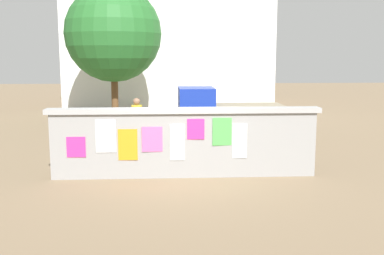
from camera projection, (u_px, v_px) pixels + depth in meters
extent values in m
plane|color=#7A664C|center=(177.00, 126.00, 19.06)|extent=(60.00, 60.00, 0.00)
cube|color=gray|center=(185.00, 145.00, 11.05)|extent=(6.37, 0.30, 1.57)
cube|color=#9F9F9F|center=(184.00, 110.00, 10.92)|extent=(6.57, 0.42, 0.12)
cube|color=#F42D8C|center=(76.00, 147.00, 10.75)|extent=(0.45, 0.02, 0.49)
cube|color=silver|center=(106.00, 136.00, 10.75)|extent=(0.47, 0.02, 0.79)
cube|color=orange|center=(128.00, 145.00, 10.81)|extent=(0.46, 0.02, 0.75)
cube|color=#F9599E|center=(152.00, 139.00, 10.82)|extent=(0.49, 0.03, 0.60)
cube|color=silver|center=(177.00, 142.00, 10.87)|extent=(0.35, 0.02, 0.88)
cube|color=#F42D8C|center=(196.00, 129.00, 10.84)|extent=(0.41, 0.03, 0.49)
cube|color=#4CD84C|center=(222.00, 132.00, 10.89)|extent=(0.46, 0.03, 0.66)
cube|color=silver|center=(240.00, 141.00, 10.95)|extent=(0.35, 0.03, 0.84)
cylinder|color=black|center=(195.00, 134.00, 15.14)|extent=(0.70, 0.21, 0.70)
cylinder|color=black|center=(192.00, 128.00, 16.42)|extent=(0.70, 0.21, 0.70)
cylinder|color=black|center=(269.00, 133.00, 15.30)|extent=(0.70, 0.21, 0.70)
cylinder|color=black|center=(261.00, 127.00, 16.59)|extent=(0.70, 0.21, 0.70)
cube|color=#1933A5|center=(196.00, 109.00, 15.67)|extent=(1.21, 1.51, 1.50)
cube|color=gray|center=(248.00, 118.00, 15.84)|extent=(2.41, 1.52, 0.90)
cylinder|color=black|center=(101.00, 152.00, 12.62)|extent=(0.61, 0.16, 0.60)
cylinder|color=black|center=(148.00, 150.00, 12.81)|extent=(0.61, 0.18, 0.60)
cube|color=silver|center=(124.00, 141.00, 12.67)|extent=(1.02, 0.33, 0.32)
cube|color=black|center=(131.00, 135.00, 12.67)|extent=(0.58, 0.27, 0.10)
cube|color=#262626|center=(104.00, 132.00, 12.54)|extent=(0.09, 0.56, 0.03)
cylinder|color=black|center=(91.00, 132.00, 15.62)|extent=(0.66, 0.11, 0.66)
cylinder|color=black|center=(122.00, 132.00, 15.79)|extent=(0.66, 0.11, 0.66)
cube|color=red|center=(107.00, 127.00, 15.67)|extent=(0.95, 0.14, 0.06)
cylinder|color=red|center=(111.00, 120.00, 15.66)|extent=(0.03, 0.03, 0.40)
cube|color=black|center=(111.00, 115.00, 15.63)|extent=(0.21, 0.10, 0.05)
cube|color=black|center=(92.00, 116.00, 15.54)|extent=(0.09, 0.44, 0.03)
cylinder|color=black|center=(237.00, 151.00, 12.52)|extent=(0.66, 0.06, 0.66)
cylinder|color=black|center=(275.00, 151.00, 12.60)|extent=(0.66, 0.06, 0.66)
cube|color=red|center=(256.00, 145.00, 12.53)|extent=(0.95, 0.06, 0.06)
cylinder|color=red|center=(262.00, 137.00, 12.51)|extent=(0.03, 0.03, 0.40)
cube|color=black|center=(262.00, 129.00, 12.48)|extent=(0.20, 0.09, 0.05)
cube|color=black|center=(239.00, 132.00, 12.44)|extent=(0.05, 0.44, 0.03)
cylinder|color=#3F994C|center=(140.00, 137.00, 14.41)|extent=(0.12, 0.12, 0.80)
cylinder|color=#3F994C|center=(134.00, 137.00, 14.40)|extent=(0.12, 0.12, 0.80)
cylinder|color=yellow|center=(137.00, 115.00, 14.30)|extent=(0.35, 0.35, 0.60)
sphere|color=#8C664C|center=(137.00, 102.00, 14.23)|extent=(0.22, 0.22, 0.22)
cylinder|color=brown|center=(115.00, 94.00, 21.08)|extent=(0.32, 0.32, 2.38)
sphere|color=#246528|center=(113.00, 34.00, 20.65)|extent=(4.37, 4.37, 4.37)
cube|color=white|center=(169.00, 43.00, 26.84)|extent=(11.68, 4.71, 7.36)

